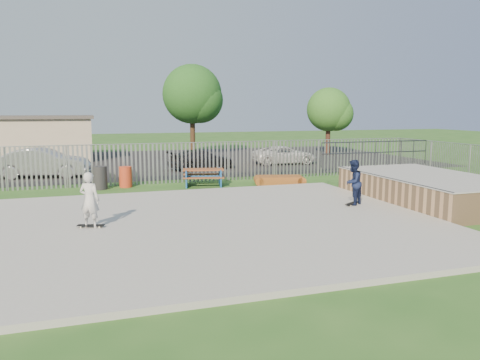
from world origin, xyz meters
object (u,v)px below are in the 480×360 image
object	(u,v)px
skater_navy	(353,182)
funbox	(279,180)
car_dark	(201,159)
car_white	(284,155)
skater_white	(90,200)
car_silver	(43,163)
trash_bin_red	(126,177)
tree_right	(329,110)
trash_bin_grey	(100,178)
picnic_table	(203,177)
tree_mid	(192,94)

from	to	relation	value
skater_navy	funbox	bearing A→B (deg)	-119.25
car_dark	car_white	size ratio (longest dim) A/B	0.96
skater_white	car_silver	bearing A→B (deg)	-51.30
trash_bin_red	car_white	size ratio (longest dim) A/B	0.23
skater_navy	car_dark	bearing A→B (deg)	-110.89
car_white	skater_white	bearing A→B (deg)	141.97
funbox	tree_right	world-z (taller)	tree_right
funbox	trash_bin_grey	world-z (taller)	trash_bin_grey
car_dark	tree_right	distance (m)	13.75
tree_right	skater_white	world-z (taller)	tree_right
car_white	skater_white	xyz separation A→B (m)	(-12.45, -14.52, 0.37)
picnic_table	skater_navy	distance (m)	7.98
car_silver	skater_white	xyz separation A→B (m)	(2.37, -12.69, 0.18)
trash_bin_grey	skater_white	distance (m)	7.89
tree_right	skater_white	distance (m)	27.05
trash_bin_grey	car_silver	xyz separation A→B (m)	(-2.82, 4.83, 0.28)
picnic_table	funbox	world-z (taller)	picnic_table
tree_mid	tree_right	world-z (taller)	tree_mid
trash_bin_red	skater_white	bearing A→B (deg)	-101.21
car_silver	skater_navy	bearing A→B (deg)	-126.75
trash_bin_grey	tree_right	distance (m)	21.71
trash_bin_grey	trash_bin_red	bearing A→B (deg)	12.85
car_dark	tree_right	xyz separation A→B (m)	(11.92, 6.16, 3.00)
trash_bin_red	tree_right	world-z (taller)	tree_right
trash_bin_red	car_dark	world-z (taller)	car_dark
car_white	skater_white	size ratio (longest dim) A/B	2.57
skater_white	funbox	bearing A→B (deg)	-114.91
funbox	car_dark	bearing A→B (deg)	123.41
car_dark	car_white	xyz separation A→B (m)	(5.93, 1.06, -0.00)
funbox	skater_white	world-z (taller)	skater_white
trash_bin_red	car_dark	xyz separation A→B (m)	(4.91, 5.33, 0.13)
picnic_table	funbox	distance (m)	3.73
tree_mid	tree_right	size ratio (longest dim) A/B	1.33
car_dark	tree_right	size ratio (longest dim) A/B	0.77
tree_mid	skater_navy	world-z (taller)	tree_mid
skater_navy	car_silver	bearing A→B (deg)	-79.02
picnic_table	trash_bin_red	bearing A→B (deg)	-179.08
car_silver	car_dark	bearing A→B (deg)	-75.52
trash_bin_grey	skater_white	xyz separation A→B (m)	(-0.45, -7.86, 0.45)
funbox	tree_mid	size ratio (longest dim) A/B	0.32
tree_mid	skater_navy	xyz separation A→B (m)	(1.35, -21.76, -3.83)
trash_bin_red	trash_bin_grey	bearing A→B (deg)	-167.15
picnic_table	trash_bin_grey	world-z (taller)	trash_bin_grey
car_dark	skater_white	world-z (taller)	skater_white
tree_mid	skater_navy	bearing A→B (deg)	-86.46
funbox	trash_bin_grey	bearing A→B (deg)	-173.65
tree_mid	skater_white	distance (m)	23.98
funbox	tree_right	size ratio (longest dim) A/B	0.42
car_silver	skater_white	world-z (taller)	skater_white
car_silver	picnic_table	bearing A→B (deg)	-115.25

